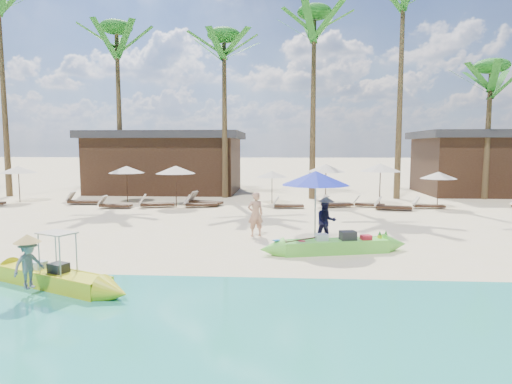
# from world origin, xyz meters

# --- Properties ---
(ground) EXTENTS (240.00, 240.00, 0.00)m
(ground) POSITION_xyz_m (0.00, 0.00, 0.00)
(ground) COLOR beige
(ground) RESTS_ON ground
(wet_sand_strip) EXTENTS (240.00, 4.50, 0.01)m
(wet_sand_strip) POSITION_xyz_m (0.00, -5.00, 0.00)
(wet_sand_strip) COLOR tan
(wet_sand_strip) RESTS_ON ground
(green_canoe) EXTENTS (5.13, 1.51, 0.66)m
(green_canoe) POSITION_xyz_m (1.93, 0.17, 0.22)
(green_canoe) COLOR #65DC43
(green_canoe) RESTS_ON ground
(yellow_canoe) EXTENTS (4.72, 2.31, 1.30)m
(yellow_canoe) POSITION_xyz_m (-4.92, -3.48, 0.21)
(yellow_canoe) COLOR yellow
(yellow_canoe) RESTS_ON ground
(tourist) EXTENTS (0.69, 0.58, 1.61)m
(tourist) POSITION_xyz_m (-0.64, 2.47, 0.80)
(tourist) COLOR tan
(tourist) RESTS_ON ground
(vendor_green) EXTENTS (0.79, 0.66, 1.45)m
(vendor_green) POSITION_xyz_m (1.79, 1.56, 0.72)
(vendor_green) COLOR black
(vendor_green) RESTS_ON ground
(vendor_yellow) EXTENTS (0.64, 0.79, 1.06)m
(vendor_yellow) POSITION_xyz_m (-5.09, -4.10, 0.71)
(vendor_yellow) COLOR gray
(vendor_yellow) RESTS_ON ground
(blue_umbrella) EXTENTS (2.26, 2.26, 2.44)m
(blue_umbrella) POSITION_xyz_m (1.41, 1.30, 2.20)
(blue_umbrella) COLOR #99999E
(blue_umbrella) RESTS_ON ground
(resort_parasol_2) EXTENTS (2.06, 2.06, 2.12)m
(resort_parasol_2) POSITION_xyz_m (-15.11, 11.27, 1.91)
(resort_parasol_2) COLOR #342215
(resort_parasol_2) RESTS_ON ground
(resort_parasol_3) EXTENTS (2.06, 2.06, 2.12)m
(resort_parasol_3) POSITION_xyz_m (-8.76, 11.58, 1.91)
(resort_parasol_3) COLOR #342215
(resort_parasol_3) RESTS_ON ground
(lounger_3_left) EXTENTS (1.94, 0.69, 0.65)m
(lounger_3_left) POSITION_xyz_m (-10.89, 10.42, 0.22)
(lounger_3_left) COLOR #342215
(lounger_3_left) RESTS_ON ground
(lounger_3_right) EXTENTS (1.74, 0.59, 0.59)m
(lounger_3_right) POSITION_xyz_m (-8.58, 9.07, 0.20)
(lounger_3_right) COLOR #342215
(lounger_3_right) RESTS_ON ground
(resort_parasol_4) EXTENTS (2.15, 2.15, 2.21)m
(resort_parasol_4) POSITION_xyz_m (-5.46, 10.01, 1.99)
(resort_parasol_4) COLOR #342215
(resort_parasol_4) RESTS_ON ground
(lounger_4_left) EXTENTS (1.95, 1.06, 0.63)m
(lounger_4_left) POSITION_xyz_m (-6.49, 9.52, 0.21)
(lounger_4_left) COLOR #342215
(lounger_4_left) RESTS_ON ground
(lounger_4_right) EXTENTS (1.86, 0.98, 0.61)m
(lounger_4_right) POSITION_xyz_m (-4.15, 9.69, 0.20)
(lounger_4_right) COLOR #342215
(lounger_4_right) RESTS_ON ground
(resort_parasol_5) EXTENTS (1.80, 1.80, 1.86)m
(resort_parasol_5) POSITION_xyz_m (-0.29, 11.60, 1.68)
(resort_parasol_5) COLOR #342215
(resort_parasol_5) RESTS_ON ground
(lounger_5_left) EXTENTS (2.05, 1.15, 0.67)m
(lounger_5_left) POSITION_xyz_m (-4.06, 10.59, 0.22)
(lounger_5_left) COLOR #342215
(lounger_5_left) RESTS_ON ground
(resort_parasol_6) EXTENTS (2.20, 2.20, 2.27)m
(resort_parasol_6) POSITION_xyz_m (2.72, 11.27, 2.05)
(resort_parasol_6) COLOR #342215
(resort_parasol_6) RESTS_ON ground
(lounger_6_left) EXTENTS (1.64, 0.54, 0.55)m
(lounger_6_left) POSITION_xyz_m (0.54, 9.64, 0.18)
(lounger_6_left) COLOR #342215
(lounger_6_left) RESTS_ON ground
(lounger_6_right) EXTENTS (1.85, 1.01, 0.60)m
(lounger_6_right) POSITION_xyz_m (3.12, 10.14, 0.20)
(lounger_6_right) COLOR #342215
(lounger_6_right) RESTS_ON ground
(resort_parasol_7) EXTENTS (2.26, 2.26, 2.32)m
(resort_parasol_7) POSITION_xyz_m (5.69, 11.18, 2.09)
(resort_parasol_7) COLOR #342215
(resort_parasol_7) RESTS_ON ground
(lounger_7_left) EXTENTS (1.70, 0.91, 0.55)m
(lounger_7_left) POSITION_xyz_m (4.87, 10.38, 0.19)
(lounger_7_left) COLOR #342215
(lounger_7_left) RESTS_ON ground
(lounger_7_right) EXTENTS (1.92, 0.92, 0.63)m
(lounger_7_right) POSITION_xyz_m (5.84, 9.27, 0.21)
(lounger_7_right) COLOR #342215
(lounger_7_right) RESTS_ON ground
(resort_parasol_8) EXTENTS (1.86, 1.86, 1.92)m
(resort_parasol_8) POSITION_xyz_m (8.54, 10.39, 1.73)
(resort_parasol_8) COLOR #342215
(resort_parasol_8) RESTS_ON ground
(lounger_8_left) EXTENTS (1.65, 0.59, 0.55)m
(lounger_8_left) POSITION_xyz_m (7.87, 10.01, 0.18)
(lounger_8_left) COLOR #342215
(lounger_8_left) RESTS_ON ground
(palm_2) EXTENTS (2.08, 2.08, 11.33)m
(palm_2) POSITION_xyz_m (-10.45, 15.08, 9.18)
(palm_2) COLOR brown
(palm_2) RESTS_ON ground
(palm_3) EXTENTS (2.08, 2.08, 10.52)m
(palm_3) POSITION_xyz_m (-3.36, 14.27, 8.58)
(palm_3) COLOR brown
(palm_3) RESTS_ON ground
(palm_4) EXTENTS (2.08, 2.08, 11.70)m
(palm_4) POSITION_xyz_m (2.15, 14.01, 9.45)
(palm_4) COLOR brown
(palm_4) RESTS_ON ground
(palm_5) EXTENTS (2.08, 2.08, 13.60)m
(palm_5) POSITION_xyz_m (7.45, 14.38, 10.82)
(palm_5) COLOR brown
(palm_5) RESTS_ON ground
(palm_6) EXTENTS (2.08, 2.08, 8.51)m
(palm_6) POSITION_xyz_m (12.84, 14.52, 7.05)
(palm_6) COLOR brown
(palm_6) RESTS_ON ground
(pavilion_west) EXTENTS (10.80, 6.60, 4.30)m
(pavilion_west) POSITION_xyz_m (-8.00, 17.50, 2.19)
(pavilion_west) COLOR #342215
(pavilion_west) RESTS_ON ground
(pavilion_east) EXTENTS (8.80, 6.60, 4.30)m
(pavilion_east) POSITION_xyz_m (14.00, 17.50, 2.20)
(pavilion_east) COLOR #342215
(pavilion_east) RESTS_ON ground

